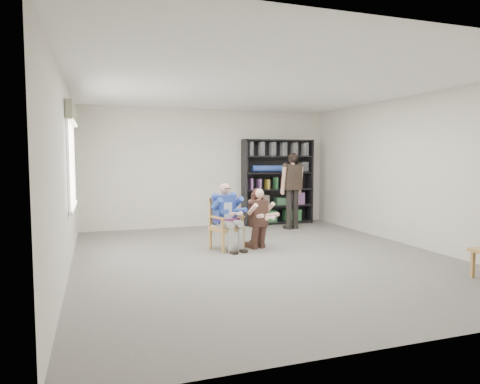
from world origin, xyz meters
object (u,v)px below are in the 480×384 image
object	(u,v)px
kneeling_woman	(259,219)
standing_man	(292,191)
bookshelf	(278,182)
armchair	(227,224)
seated_man	(227,216)

from	to	relation	value
kneeling_woman	standing_man	distance (m)	2.34
standing_man	bookshelf	bearing A→B (deg)	78.05
armchair	kneeling_woman	world-z (taller)	kneeling_woman
armchair	standing_man	world-z (taller)	standing_man
kneeling_woman	seated_man	bearing A→B (deg)	150.79
seated_man	standing_man	size ratio (longest dim) A/B	0.69
armchair	standing_man	xyz separation A→B (m)	(2.08, 1.64, 0.41)
armchair	kneeling_woman	bearing A→B (deg)	-29.21
kneeling_woman	standing_man	world-z (taller)	standing_man
seated_man	bookshelf	xyz separation A→B (m)	(2.10, 2.52, 0.44)
seated_man	standing_man	world-z (taller)	standing_man
armchair	kneeling_woman	distance (m)	0.60
seated_man	bookshelf	world-z (taller)	bookshelf
armchair	kneeling_woman	size ratio (longest dim) A/B	0.84
bookshelf	standing_man	world-z (taller)	bookshelf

